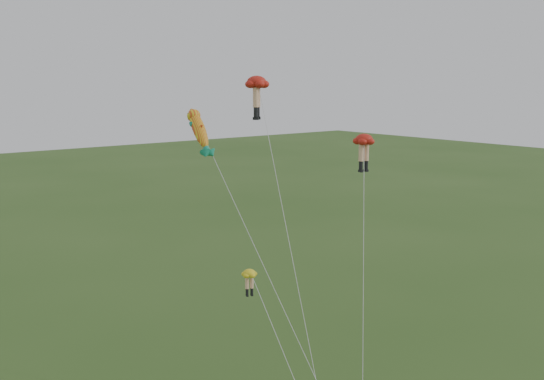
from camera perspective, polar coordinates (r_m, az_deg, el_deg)
legs_kite_red_high at (r=39.48m, az=-1.40°, el=9.51°), size 4.83×12.11×19.32m
legs_kite_red_mid at (r=39.23m, az=8.66°, el=4.11°), size 8.23×8.17×15.66m
legs_kite_yellow at (r=34.91m, az=-1.82°, el=-8.78°), size 1.82×9.02×8.34m
fish_kite at (r=38.38m, az=-6.85°, el=5.63°), size 1.25×14.63×17.52m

